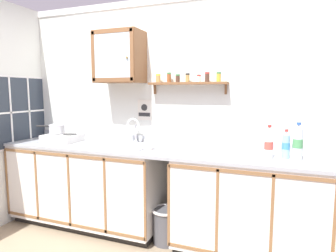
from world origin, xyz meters
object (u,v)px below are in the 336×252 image
saucepan (57,129)px  trash_bin (166,225)px  bottle_opaque_white_2 (269,143)px  bottle_water_clear_1 (298,143)px  warning_sign (144,110)px  mug (149,145)px  wall_cabinet (120,57)px  hot_plate_stove (62,138)px  sink (125,148)px  bottle_water_blue_0 (286,145)px

saucepan → trash_bin: size_ratio=0.96×
saucepan → bottle_opaque_white_2: bearing=-2.0°
bottle_water_clear_1 → warning_sign: size_ratio=1.42×
mug → warning_sign: (-0.22, 0.37, 0.32)m
mug → wall_cabinet: wall_cabinet is taller
hot_plate_stove → bottle_water_clear_1: 2.51m
sink → warning_sign: warning_sign is taller
sink → hot_plate_stove: (-0.81, -0.02, 0.07)m
saucepan → bottle_water_blue_0: bottle_water_blue_0 is taller
sink → bottle_opaque_white_2: bearing=-3.3°
mug → wall_cabinet: bearing=153.6°
mug → warning_sign: 0.53m
bottle_water_blue_0 → warning_sign: bearing=169.1°
wall_cabinet → warning_sign: size_ratio=2.41×
sink → bottle_water_blue_0: size_ratio=2.15×
sink → warning_sign: size_ratio=2.40×
bottle_water_blue_0 → bottle_opaque_white_2: 0.16m
bottle_opaque_white_2 → mug: size_ratio=2.50×
hot_plate_stove → warning_sign: (0.92, 0.29, 0.33)m
saucepan → mug: saucepan is taller
hot_plate_stove → saucepan: size_ratio=1.14×
mug → wall_cabinet: 1.02m
bottle_water_clear_1 → bottle_opaque_white_2: bearing=-177.2°
hot_plate_stove → sink: bearing=1.7°
bottle_water_clear_1 → saucepan: bearing=178.4°
bottle_water_blue_0 → bottle_water_clear_1: bottle_water_clear_1 is taller
bottle_water_blue_0 → bottle_water_clear_1: (0.09, -0.05, 0.03)m
bottle_opaque_white_2 → mug: (-1.14, -0.02, -0.08)m
bottle_water_blue_0 → mug: (-1.28, -0.08, -0.07)m
bottle_water_blue_0 → mug: bottle_water_blue_0 is taller
saucepan → wall_cabinet: 1.14m
sink → bottle_water_clear_1: bearing=-2.5°
bottle_water_blue_0 → warning_sign: warning_sign is taller
sink → bottle_opaque_white_2: 1.48m
bottle_water_blue_0 → wall_cabinet: (-1.71, 0.14, 0.84)m
bottle_water_blue_0 → wall_cabinet: size_ratio=0.46×
sink → wall_cabinet: bearing=133.8°
sink → warning_sign: bearing=67.8°
bottle_water_blue_0 → trash_bin: bearing=-175.1°
warning_sign → mug: bearing=-59.7°
sink → trash_bin: bearing=-12.3°
wall_cabinet → trash_bin: size_ratio=1.55×
bottle_water_blue_0 → bottle_water_clear_1: 0.11m
saucepan → trash_bin: saucepan is taller
hot_plate_stove → bottle_opaque_white_2: bearing=-1.6°
hot_plate_stove → bottle_water_clear_1: (2.51, -0.05, 0.11)m
wall_cabinet → warning_sign: wall_cabinet is taller
bottle_water_blue_0 → saucepan: bearing=179.6°
sink → saucepan: size_ratio=1.61×
bottle_water_blue_0 → bottle_opaque_white_2: bearing=-155.0°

